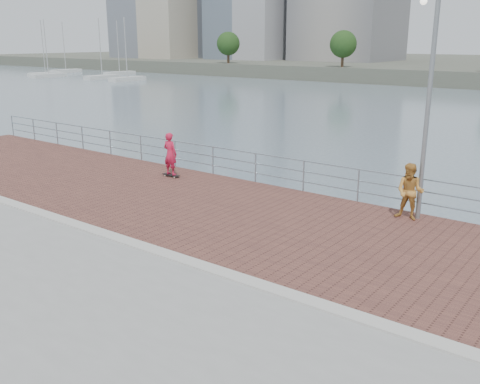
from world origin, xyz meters
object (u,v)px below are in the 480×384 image
Objects in this scene: street_lamp at (427,52)px; skateboarder at (170,154)px; bystander at (410,192)px; guardrail at (330,177)px.

skateboarder is (-9.31, -0.36, -3.87)m from street_lamp.
street_lamp is 4.14× the size of skateboarder.
guardrail is at bearing 162.89° from bystander.
street_lamp is at bearing -52.74° from bystander.
guardrail is 5.79× the size of street_lamp.
street_lamp is (3.19, -0.99, 4.10)m from guardrail.
guardrail is 6.28m from skateboarder.
street_lamp is at bearing -17.32° from guardrail.
skateboarder reaches higher than guardrail.
street_lamp is 10.09m from skateboarder.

